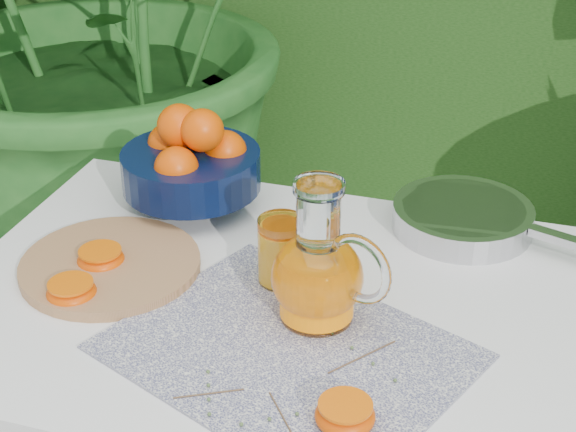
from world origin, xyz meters
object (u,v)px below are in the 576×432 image
(juice_pitcher, at_px, (319,273))
(saute_pan, at_px, (465,217))
(white_table, at_px, (284,343))
(fruit_bowl, at_px, (192,161))
(cutting_board, at_px, (110,265))

(juice_pitcher, relative_size, saute_pan, 0.50)
(white_table, xyz_separation_m, fruit_bowl, (-0.24, 0.23, 0.17))
(white_table, relative_size, cutting_board, 3.58)
(white_table, xyz_separation_m, cutting_board, (-0.28, -0.00, 0.09))
(juice_pitcher, bearing_deg, cutting_board, 175.04)
(cutting_board, relative_size, saute_pan, 0.65)
(fruit_bowl, distance_m, juice_pitcher, 0.40)
(white_table, xyz_separation_m, saute_pan, (0.23, 0.29, 0.11))
(fruit_bowl, bearing_deg, saute_pan, 6.79)
(juice_pitcher, bearing_deg, fruit_bowl, 138.55)
(saute_pan, bearing_deg, juice_pitcher, -117.33)
(cutting_board, bearing_deg, white_table, 0.89)
(white_table, relative_size, fruit_bowl, 4.13)
(cutting_board, height_order, fruit_bowl, fruit_bowl)
(white_table, relative_size, juice_pitcher, 4.66)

